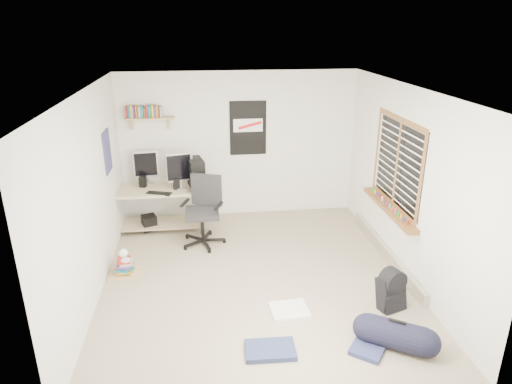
{
  "coord_description": "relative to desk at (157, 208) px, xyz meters",
  "views": [
    {
      "loc": [
        -0.65,
        -5.31,
        3.25
      ],
      "look_at": [
        0.03,
        0.15,
        1.18
      ],
      "focal_mm": 32.0,
      "sensor_mm": 36.0,
      "label": 1
    }
  ],
  "objects": [
    {
      "name": "floor",
      "position": [
        1.42,
        -1.74,
        -0.37
      ],
      "size": [
        4.0,
        4.5,
        0.01
      ],
      "primitive_type": "cube",
      "color": "gray",
      "rests_on": "ground"
    },
    {
      "name": "ceiling",
      "position": [
        1.42,
        -1.74,
        2.14
      ],
      "size": [
        4.0,
        4.5,
        0.01
      ],
      "primitive_type": "cube",
      "color": "white",
      "rests_on": "ground"
    },
    {
      "name": "back_wall",
      "position": [
        1.42,
        0.52,
        0.89
      ],
      "size": [
        4.0,
        0.01,
        2.5
      ],
      "primitive_type": "cube",
      "color": "silver",
      "rests_on": "ground"
    },
    {
      "name": "left_wall",
      "position": [
        -0.58,
        -1.74,
        0.89
      ],
      "size": [
        0.01,
        4.5,
        2.5
      ],
      "primitive_type": "cube",
      "color": "silver",
      "rests_on": "ground"
    },
    {
      "name": "right_wall",
      "position": [
        3.43,
        -1.74,
        0.89
      ],
      "size": [
        0.01,
        4.5,
        2.5
      ],
      "primitive_type": "cube",
      "color": "silver",
      "rests_on": "ground"
    },
    {
      "name": "desk",
      "position": [
        0.0,
        0.0,
        0.0
      ],
      "size": [
        1.66,
        1.03,
        0.7
      ],
      "primitive_type": "cube",
      "rotation": [
        0.0,
        0.0,
        0.25
      ],
      "color": "beige",
      "rests_on": "floor"
    },
    {
      "name": "monitor_left",
      "position": [
        -0.14,
        0.26,
        0.55
      ],
      "size": [
        0.4,
        0.14,
        0.43
      ],
      "primitive_type": "cube",
      "rotation": [
        0.0,
        0.0,
        0.1
      ],
      "color": "#A7A6AC",
      "rests_on": "desk"
    },
    {
      "name": "monitor_right",
      "position": [
        0.41,
        -0.03,
        0.57
      ],
      "size": [
        0.44,
        0.21,
        0.47
      ],
      "primitive_type": "cube",
      "rotation": [
        0.0,
        0.0,
        0.26
      ],
      "color": "#9A9A9F",
      "rests_on": "desk"
    },
    {
      "name": "pc_tower",
      "position": [
        0.67,
        0.0,
        0.58
      ],
      "size": [
        0.31,
        0.49,
        0.48
      ],
      "primitive_type": "cube",
      "rotation": [
        0.0,
        0.0,
        0.2
      ],
      "color": "black",
      "rests_on": "desk"
    },
    {
      "name": "keyboard",
      "position": [
        0.08,
        -0.23,
        0.35
      ],
      "size": [
        0.43,
        0.26,
        0.02
      ],
      "primitive_type": "cube",
      "rotation": [
        0.0,
        0.0,
        -0.32
      ],
      "color": "black",
      "rests_on": "desk"
    },
    {
      "name": "speaker_left",
      "position": [
        -0.19,
        0.1,
        0.43
      ],
      "size": [
        0.12,
        0.12,
        0.19
      ],
      "primitive_type": "cube",
      "rotation": [
        0.0,
        0.0,
        -0.33
      ],
      "color": "black",
      "rests_on": "desk"
    },
    {
      "name": "speaker_right",
      "position": [
        0.35,
        -0.06,
        0.43
      ],
      "size": [
        0.11,
        0.11,
        0.19
      ],
      "primitive_type": "cube",
      "rotation": [
        0.0,
        0.0,
        0.24
      ],
      "color": "black",
      "rests_on": "desk"
    },
    {
      "name": "office_chair",
      "position": [
        0.74,
        -0.63,
        0.13
      ],
      "size": [
        0.9,
        0.9,
        1.07
      ],
      "primitive_type": "cube",
      "rotation": [
        0.0,
        0.0,
        -0.36
      ],
      "color": "#242426",
      "rests_on": "floor"
    },
    {
      "name": "wall_shelf",
      "position": [
        -0.03,
        0.4,
        1.42
      ],
      "size": [
        0.8,
        0.22,
        0.24
      ],
      "primitive_type": "cube",
      "color": "tan",
      "rests_on": "back_wall"
    },
    {
      "name": "poster_back_wall",
      "position": [
        1.57,
        0.49,
        1.19
      ],
      "size": [
        0.62,
        0.03,
        0.92
      ],
      "primitive_type": "cube",
      "color": "black",
      "rests_on": "back_wall"
    },
    {
      "name": "poster_left_wall",
      "position": [
        -0.56,
        -0.54,
        1.14
      ],
      "size": [
        0.02,
        0.42,
        0.6
      ],
      "primitive_type": "cube",
      "color": "navy",
      "rests_on": "left_wall"
    },
    {
      "name": "window",
      "position": [
        3.37,
        -1.44,
        1.08
      ],
      "size": [
        0.1,
        1.5,
        1.26
      ],
      "primitive_type": "cube",
      "color": "brown",
      "rests_on": "right_wall"
    },
    {
      "name": "baseboard_heater",
      "position": [
        3.38,
        -1.44,
        -0.28
      ],
      "size": [
        0.08,
        2.5,
        0.18
      ],
      "primitive_type": "cube",
      "color": "#B7B2A8",
      "rests_on": "floor"
    },
    {
      "name": "backpack",
      "position": [
        2.95,
        -2.61,
        -0.16
      ],
      "size": [
        0.37,
        0.34,
        0.41
      ],
      "primitive_type": "cube",
      "rotation": [
        0.0,
        0.0,
        0.33
      ],
      "color": "black",
      "rests_on": "floor"
    },
    {
      "name": "duffel_bag",
      "position": [
        2.72,
        -3.3,
        -0.22
      ],
      "size": [
        0.43,
        0.43,
        0.61
      ],
      "primitive_type": "cylinder",
      "rotation": [
        0.0,
        0.0,
        -0.56
      ],
      "color": "black",
      "rests_on": "floor"
    },
    {
      "name": "tshirt",
      "position": [
        1.73,
        -2.54,
        -0.34
      ],
      "size": [
        0.46,
        0.4,
        0.04
      ],
      "primitive_type": "cube",
      "rotation": [
        0.0,
        0.0,
        0.06
      ],
      "color": "silver",
      "rests_on": "floor"
    },
    {
      "name": "jeans_a",
      "position": [
        1.4,
        -3.22,
        -0.33
      ],
      "size": [
        0.54,
        0.35,
        0.06
      ],
      "primitive_type": "cube",
      "rotation": [
        0.0,
        0.0,
        -0.04
      ],
      "color": "#222C4E",
      "rests_on": "floor"
    },
    {
      "name": "jeans_b",
      "position": [
        2.44,
        -3.29,
        -0.34
      ],
      "size": [
        0.52,
        0.54,
        0.05
      ],
      "primitive_type": "cube",
      "rotation": [
        0.0,
        0.0,
        0.92
      ],
      "color": "#232950",
      "rests_on": "floor"
    },
    {
      "name": "book_stack",
      "position": [
        -0.33,
        -1.41,
        -0.21
      ],
      "size": [
        0.45,
        0.38,
        0.29
      ],
      "primitive_type": "cube",
      "rotation": [
        0.0,
        0.0,
        -0.08
      ],
      "color": "brown",
      "rests_on": "floor"
    },
    {
      "name": "desk_lamp",
      "position": [
        -0.31,
        -1.43,
        0.02
      ],
      "size": [
        0.17,
        0.24,
        0.22
      ],
      "primitive_type": "cube",
      "rotation": [
        0.0,
        0.0,
        0.2
      ],
      "color": "silver",
      "rests_on": "book_stack"
    },
    {
      "name": "subwoofer",
      "position": [
        -0.13,
        -0.05,
        -0.22
      ],
      "size": [
        0.28,
        0.28,
        0.25
      ],
      "primitive_type": "cube",
      "rotation": [
        0.0,
        0.0,
        0.33
      ],
      "color": "black",
      "rests_on": "floor"
    }
  ]
}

